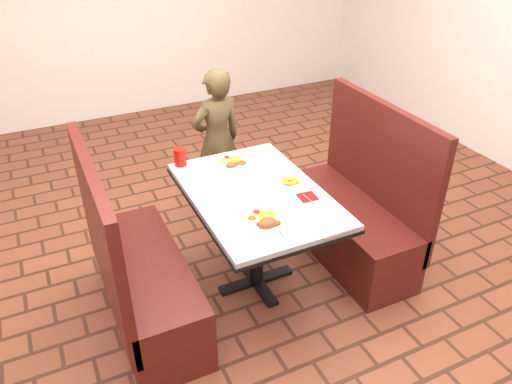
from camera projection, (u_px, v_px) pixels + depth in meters
dining_table at (256, 205)px, 3.21m from camera, size 0.81×1.21×0.75m
booth_bench_left at (140, 279)px, 3.09m from camera, size 0.47×1.20×1.17m
booth_bench_right at (354, 216)px, 3.67m from camera, size 0.47×1.20×1.17m
diner_person at (217, 141)px, 4.12m from camera, size 0.48×0.36×1.22m
near_dinner_plate at (264, 218)px, 2.86m from camera, size 0.27×0.27×0.08m
far_dinner_plate at (233, 161)px, 3.47m from camera, size 0.25×0.25×0.06m
plantain_plate at (290, 182)px, 3.24m from camera, size 0.19×0.19×0.03m
maroon_napkin at (307, 197)px, 3.11m from camera, size 0.12×0.12×0.00m
spoon_utensil at (309, 200)px, 3.07m from camera, size 0.02×0.14×0.00m
red_tumbler at (180, 157)px, 3.44m from camera, size 0.08×0.08×0.12m
paper_napkin at (333, 225)px, 2.84m from camera, size 0.22×0.17×0.01m
knife_utensil at (278, 226)px, 2.82m from camera, size 0.03×0.19×0.00m
fork_utensil at (275, 225)px, 2.83m from camera, size 0.09×0.13×0.00m
lettuce_shreds at (258, 186)px, 3.22m from camera, size 0.28×0.32×0.00m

